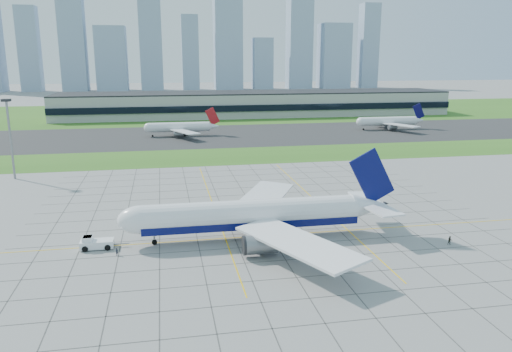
{
  "coord_description": "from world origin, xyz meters",
  "views": [
    {
      "loc": [
        -22.28,
        -103.34,
        38.1
      ],
      "look_at": [
        1.91,
        25.28,
        7.0
      ],
      "focal_mm": 35.0,
      "sensor_mm": 36.0,
      "label": 1
    }
  ],
  "objects_px": {
    "crew_far": "(450,241)",
    "distant_jet_2": "(389,121)",
    "airliner": "(253,215)",
    "pushback_tug": "(95,243)",
    "distant_jet_1": "(180,127)",
    "light_mast": "(9,129)",
    "crew_near": "(117,252)"
  },
  "relations": [
    {
      "from": "pushback_tug",
      "to": "distant_jet_2",
      "type": "xyz_separation_m",
      "value": [
        135.97,
        152.45,
        3.29
      ]
    },
    {
      "from": "distant_jet_2",
      "to": "light_mast",
      "type": "bearing_deg",
      "value": -153.44
    },
    {
      "from": "crew_near",
      "to": "distant_jet_2",
      "type": "distance_m",
      "value": 204.79
    },
    {
      "from": "crew_near",
      "to": "airliner",
      "type": "bearing_deg",
      "value": -39.01
    },
    {
      "from": "airliner",
      "to": "pushback_tug",
      "type": "relative_size",
      "value": 6.32
    },
    {
      "from": "distant_jet_1",
      "to": "crew_near",
      "type": "bearing_deg",
      "value": -96.89
    },
    {
      "from": "distant_jet_1",
      "to": "airliner",
      "type": "bearing_deg",
      "value": -86.34
    },
    {
      "from": "light_mast",
      "to": "distant_jet_1",
      "type": "bearing_deg",
      "value": 55.3
    },
    {
      "from": "pushback_tug",
      "to": "distant_jet_1",
      "type": "relative_size",
      "value": 0.23
    },
    {
      "from": "airliner",
      "to": "distant_jet_2",
      "type": "relative_size",
      "value": 1.44
    },
    {
      "from": "distant_jet_1",
      "to": "light_mast",
      "type": "bearing_deg",
      "value": -124.7
    },
    {
      "from": "distant_jet_1",
      "to": "distant_jet_2",
      "type": "distance_m",
      "value": 112.75
    },
    {
      "from": "airliner",
      "to": "distant_jet_2",
      "type": "distance_m",
      "value": 184.12
    },
    {
      "from": "distant_jet_1",
      "to": "distant_jet_2",
      "type": "bearing_deg",
      "value": 1.58
    },
    {
      "from": "airliner",
      "to": "crew_near",
      "type": "distance_m",
      "value": 28.89
    },
    {
      "from": "airliner",
      "to": "distant_jet_2",
      "type": "bearing_deg",
      "value": 56.16
    },
    {
      "from": "distant_jet_1",
      "to": "distant_jet_2",
      "type": "xyz_separation_m",
      "value": [
        112.71,
        3.11,
        0.0
      ]
    },
    {
      "from": "crew_far",
      "to": "pushback_tug",
      "type": "bearing_deg",
      "value": -173.41
    },
    {
      "from": "distant_jet_1",
      "to": "distant_jet_2",
      "type": "relative_size",
      "value": 1.0
    },
    {
      "from": "light_mast",
      "to": "crew_far",
      "type": "bearing_deg",
      "value": -36.94
    },
    {
      "from": "light_mast",
      "to": "airliner",
      "type": "bearing_deg",
      "value": -45.88
    },
    {
      "from": "airliner",
      "to": "pushback_tug",
      "type": "bearing_deg",
      "value": -179.89
    },
    {
      "from": "crew_far",
      "to": "distant_jet_2",
      "type": "distance_m",
      "value": 175.84
    },
    {
      "from": "pushback_tug",
      "to": "distant_jet_1",
      "type": "height_order",
      "value": "distant_jet_1"
    },
    {
      "from": "pushback_tug",
      "to": "crew_far",
      "type": "xyz_separation_m",
      "value": [
        72.55,
        -11.52,
        -0.26
      ]
    },
    {
      "from": "light_mast",
      "to": "crew_near",
      "type": "height_order",
      "value": "light_mast"
    },
    {
      "from": "distant_jet_1",
      "to": "crew_far",
      "type": "bearing_deg",
      "value": -72.96
    },
    {
      "from": "light_mast",
      "to": "pushback_tug",
      "type": "xyz_separation_m",
      "value": [
        33.12,
        -67.93,
        -14.98
      ]
    },
    {
      "from": "light_mast",
      "to": "airliner",
      "type": "distance_m",
      "value": 95.35
    },
    {
      "from": "crew_near",
      "to": "distant_jet_2",
      "type": "relative_size",
      "value": 0.04
    },
    {
      "from": "crew_near",
      "to": "crew_far",
      "type": "relative_size",
      "value": 0.83
    },
    {
      "from": "airliner",
      "to": "distant_jet_1",
      "type": "relative_size",
      "value": 1.44
    }
  ]
}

